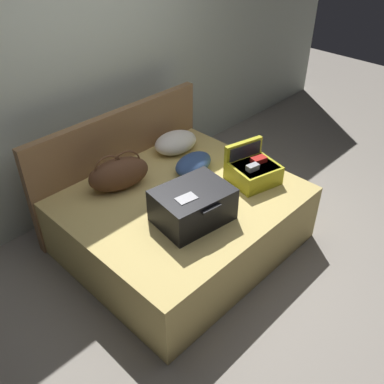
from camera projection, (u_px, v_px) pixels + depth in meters
The scene contains 9 objects.
ground_plane at pixel (214, 265), 3.76m from camera, with size 12.00×12.00×0.00m, color gray.
back_wall at pixel (86, 76), 3.93m from camera, with size 8.00×0.10×2.60m, color #B7C1B2.
bed at pixel (182, 221), 3.82m from camera, with size 1.90×1.62×0.56m, color tan.
headboard at pixel (121, 162), 4.15m from camera, with size 1.94×0.08×1.07m, color olive.
hard_case_large at pixel (193, 204), 3.31m from camera, with size 0.63×0.51×0.29m.
hard_case_medium at pixel (253, 170), 3.78m from camera, with size 0.47×0.45×0.33m.
duffel_bag at pixel (119, 174), 3.66m from camera, with size 0.59×0.39×0.35m.
pillow_near_headboard at pixel (193, 164), 3.93m from camera, with size 0.42×0.27×0.15m, color navy.
pillow_center_head at pixel (176, 142), 4.20m from camera, with size 0.45×0.32×0.20m, color white.
Camera 1 is at (-2.04, -1.71, 2.74)m, focal length 39.71 mm.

